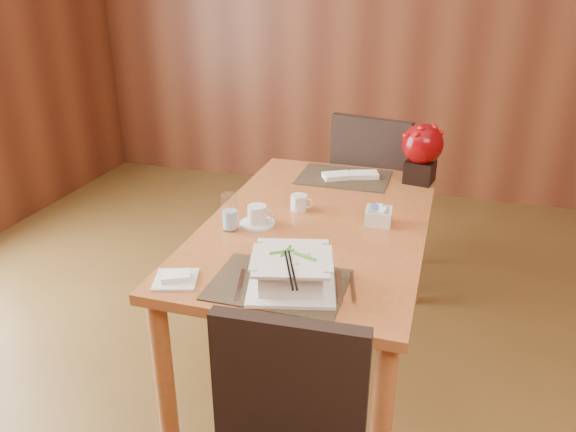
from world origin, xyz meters
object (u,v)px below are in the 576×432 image
(dining_table, at_px, (317,241))
(soup_setting, at_px, (292,272))
(water_glass, at_px, (230,212))
(sugar_caddy, at_px, (378,216))
(creamer_jug, at_px, (299,202))
(berry_decor, at_px, (422,150))
(far_chair, at_px, (375,189))
(coffee_cup, at_px, (257,217))
(bread_plate, at_px, (176,280))

(dining_table, height_order, soup_setting, soup_setting)
(water_glass, distance_m, sugar_caddy, 0.62)
(creamer_jug, bearing_deg, berry_decor, 52.23)
(creamer_jug, relative_size, far_chair, 0.09)
(dining_table, bearing_deg, coffee_cup, -154.30)
(creamer_jug, distance_m, far_chair, 0.89)
(water_glass, distance_m, far_chair, 1.22)
(creamer_jug, bearing_deg, sugar_caddy, -1.80)
(dining_table, xyz_separation_m, far_chair, (0.12, 0.92, -0.09))
(sugar_caddy, bearing_deg, soup_setting, -108.68)
(soup_setting, bearing_deg, bread_plate, 176.30)
(water_glass, height_order, far_chair, far_chair)
(far_chair, bearing_deg, coffee_cup, 84.06)
(creamer_jug, relative_size, berry_decor, 0.32)
(bread_plate, height_order, far_chair, far_chair)
(bread_plate, bearing_deg, creamer_jug, 71.83)
(water_glass, relative_size, far_chair, 0.15)
(soup_setting, height_order, coffee_cup, soup_setting)
(sugar_caddy, height_order, berry_decor, berry_decor)
(soup_setting, relative_size, coffee_cup, 2.34)
(coffee_cup, distance_m, water_glass, 0.12)
(dining_table, distance_m, soup_setting, 0.57)
(coffee_cup, relative_size, water_glass, 0.96)
(coffee_cup, bearing_deg, bread_plate, -102.46)
(coffee_cup, height_order, water_glass, water_glass)
(coffee_cup, xyz_separation_m, water_glass, (-0.09, -0.08, 0.04))
(coffee_cup, distance_m, berry_decor, 0.94)
(soup_setting, height_order, sugar_caddy, soup_setting)
(far_chair, bearing_deg, soup_setting, 99.88)
(soup_setting, xyz_separation_m, water_glass, (-0.37, 0.36, 0.02))
(bread_plate, bearing_deg, water_glass, 86.92)
(dining_table, relative_size, bread_plate, 10.47)
(water_glass, xyz_separation_m, sugar_caddy, (0.57, 0.23, -0.05))
(berry_decor, bearing_deg, far_chair, 128.10)
(soup_setting, distance_m, far_chair, 1.50)
(coffee_cup, bearing_deg, sugar_caddy, 18.08)
(soup_setting, xyz_separation_m, coffee_cup, (-0.28, 0.44, -0.02))
(coffee_cup, height_order, creamer_jug, coffee_cup)
(bread_plate, bearing_deg, berry_decor, 59.73)
(soup_setting, relative_size, creamer_jug, 3.71)
(coffee_cup, relative_size, berry_decor, 0.50)
(sugar_caddy, relative_size, bread_plate, 0.74)
(dining_table, xyz_separation_m, bread_plate, (-0.34, -0.62, 0.10))
(soup_setting, height_order, berry_decor, berry_decor)
(coffee_cup, height_order, far_chair, far_chair)
(dining_table, bearing_deg, water_glass, -149.79)
(creamer_jug, height_order, berry_decor, berry_decor)
(dining_table, xyz_separation_m, sugar_caddy, (0.25, 0.05, 0.13))
(dining_table, bearing_deg, bread_plate, -118.88)
(soup_setting, xyz_separation_m, sugar_caddy, (0.20, 0.60, -0.03))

